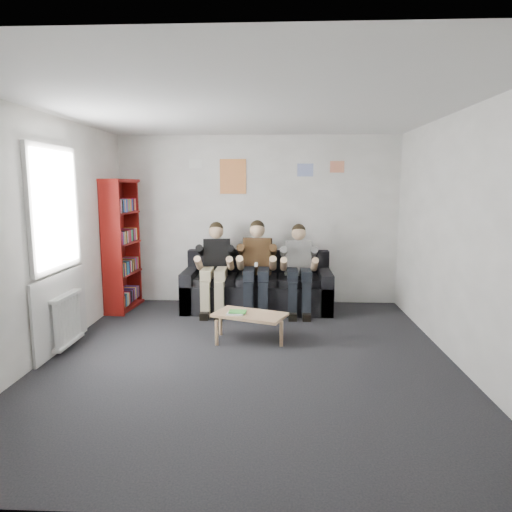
# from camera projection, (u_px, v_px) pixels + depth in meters

# --- Properties ---
(room_shell) EXTENTS (5.00, 5.00, 5.00)m
(room_shell) POSITION_uv_depth(u_px,v_px,m) (248.00, 238.00, 4.91)
(room_shell) COLOR black
(room_shell) RESTS_ON ground
(sofa) EXTENTS (2.26, 0.93, 0.87)m
(sofa) POSITION_uv_depth(u_px,v_px,m) (257.00, 289.00, 7.12)
(sofa) COLOR black
(sofa) RESTS_ON ground
(bookshelf) EXTENTS (0.30, 0.90, 2.01)m
(bookshelf) POSITION_uv_depth(u_px,v_px,m) (122.00, 245.00, 7.02)
(bookshelf) COLOR maroon
(bookshelf) RESTS_ON ground
(coffee_table) EXTENTS (0.86, 0.48, 0.35)m
(coffee_table) POSITION_uv_depth(u_px,v_px,m) (250.00, 317.00, 5.63)
(coffee_table) COLOR tan
(coffee_table) RESTS_ON ground
(game_cases) EXTENTS (0.23, 0.19, 0.03)m
(game_cases) POSITION_uv_depth(u_px,v_px,m) (237.00, 313.00, 5.60)
(game_cases) COLOR silver
(game_cases) RESTS_ON coffee_table
(person_left) EXTENTS (0.41, 0.88, 1.36)m
(person_left) POSITION_uv_depth(u_px,v_px,m) (215.00, 268.00, 6.89)
(person_left) COLOR black
(person_left) RESTS_ON sofa
(person_middle) EXTENTS (0.43, 0.91, 1.39)m
(person_middle) POSITION_uv_depth(u_px,v_px,m) (257.00, 267.00, 6.86)
(person_middle) COLOR #50351A
(person_middle) RESTS_ON sofa
(person_right) EXTENTS (0.40, 0.85, 1.33)m
(person_right) POSITION_uv_depth(u_px,v_px,m) (299.00, 269.00, 6.83)
(person_right) COLOR silver
(person_right) RESTS_ON sofa
(radiator) EXTENTS (0.10, 0.64, 0.60)m
(radiator) POSITION_uv_depth(u_px,v_px,m) (67.00, 319.00, 5.36)
(radiator) COLOR white
(radiator) RESTS_ON ground
(window) EXTENTS (0.05, 1.30, 2.36)m
(window) POSITION_uv_depth(u_px,v_px,m) (58.00, 262.00, 5.26)
(window) COLOR white
(window) RESTS_ON room_shell
(poster_large) EXTENTS (0.42, 0.01, 0.55)m
(poster_large) POSITION_uv_depth(u_px,v_px,m) (233.00, 177.00, 7.28)
(poster_large) COLOR #E3C750
(poster_large) RESTS_ON room_shell
(poster_blue) EXTENTS (0.25, 0.01, 0.20)m
(poster_blue) POSITION_uv_depth(u_px,v_px,m) (305.00, 170.00, 7.21)
(poster_blue) COLOR blue
(poster_blue) RESTS_ON room_shell
(poster_pink) EXTENTS (0.22, 0.01, 0.18)m
(poster_pink) POSITION_uv_depth(u_px,v_px,m) (337.00, 167.00, 7.18)
(poster_pink) COLOR #B83973
(poster_pink) RESTS_ON room_shell
(poster_sign) EXTENTS (0.20, 0.01, 0.14)m
(poster_sign) POSITION_uv_depth(u_px,v_px,m) (195.00, 164.00, 7.28)
(poster_sign) COLOR white
(poster_sign) RESTS_ON room_shell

